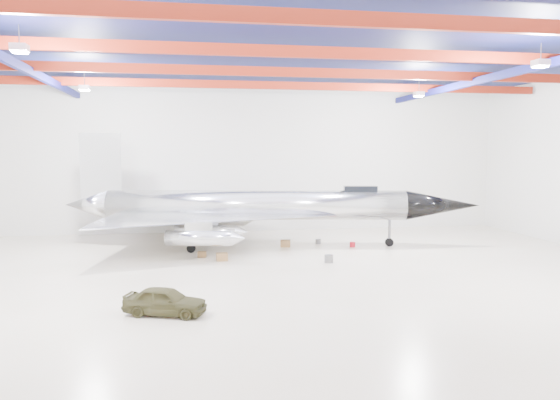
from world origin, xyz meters
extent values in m
plane|color=beige|center=(0.00, 0.00, 0.00)|extent=(40.00, 40.00, 0.00)
plane|color=silver|center=(0.00, 15.00, 5.50)|extent=(40.00, 0.00, 40.00)
plane|color=#0A0F38|center=(0.00, 0.00, 11.00)|extent=(40.00, 40.00, 0.00)
cube|color=maroon|center=(0.00, -9.00, 10.40)|extent=(39.50, 0.25, 0.50)
cube|color=maroon|center=(0.00, -3.00, 10.40)|extent=(39.50, 0.25, 0.50)
cube|color=maroon|center=(0.00, 3.00, 10.40)|extent=(39.50, 0.25, 0.50)
cube|color=maroon|center=(0.00, 9.00, 10.40)|extent=(39.50, 0.25, 0.50)
cube|color=#0E1054|center=(-12.00, 0.00, 10.10)|extent=(0.25, 29.50, 0.40)
cube|color=#0E1054|center=(12.00, 0.00, 10.10)|extent=(0.25, 29.50, 0.40)
cube|color=silver|center=(-10.00, -6.00, 9.70)|extent=(0.55, 0.55, 0.25)
cube|color=silver|center=(10.00, -6.00, 9.70)|extent=(0.55, 0.55, 0.25)
cube|color=silver|center=(-10.00, 6.00, 9.70)|extent=(0.55, 0.55, 0.25)
cube|color=silver|center=(10.00, 6.00, 9.70)|extent=(0.55, 0.55, 0.25)
cylinder|color=silver|center=(0.00, 8.10, 2.67)|extent=(19.12, 5.30, 1.91)
cone|color=black|center=(11.73, 5.96, 2.67)|extent=(5.04, 2.73, 1.91)
cone|color=silver|center=(-10.80, 10.07, 2.67)|extent=(3.16, 2.39, 1.91)
cube|color=silver|center=(-9.86, 9.90, 5.15)|extent=(2.65, 0.59, 4.29)
cube|color=black|center=(6.57, 6.90, 3.67)|extent=(2.20, 1.13, 0.48)
cylinder|color=silver|center=(-3.76, 3.45, 1.34)|extent=(3.72, 1.49, 0.86)
cylinder|color=silver|center=(-3.33, 5.80, 1.34)|extent=(3.72, 1.49, 0.86)
cylinder|color=silver|center=(-2.31, 11.43, 1.34)|extent=(3.72, 1.49, 0.86)
cylinder|color=silver|center=(-1.88, 13.78, 1.34)|extent=(3.72, 1.49, 0.86)
cylinder|color=#59595B|center=(8.45, 6.56, 0.86)|extent=(0.17, 0.17, 1.72)
cylinder|color=black|center=(8.45, 6.56, 0.27)|extent=(0.56, 0.30, 0.53)
cylinder|color=#59595B|center=(-4.19, 6.44, 0.86)|extent=(0.17, 0.17, 1.72)
cylinder|color=black|center=(-4.19, 6.44, 0.27)|extent=(0.56, 0.30, 0.53)
cylinder|color=#59595B|center=(-3.33, 11.13, 0.86)|extent=(0.17, 0.17, 1.72)
cylinder|color=black|center=(-3.33, 11.13, 0.27)|extent=(0.56, 0.30, 0.53)
imported|color=#3B381D|center=(-5.18, -6.21, 0.53)|extent=(3.34, 2.20, 1.06)
cube|color=olive|center=(-3.57, 4.86, 0.16)|extent=(0.53, 0.45, 0.33)
cylinder|color=#59595B|center=(3.29, 2.16, 0.22)|extent=(0.61, 0.61, 0.43)
cube|color=olive|center=(1.80, 7.51, 0.22)|extent=(0.72, 0.62, 0.44)
cylinder|color=#A4101D|center=(6.04, 6.72, 0.16)|extent=(0.47, 0.47, 0.33)
cube|color=olive|center=(-2.49, 3.66, 0.22)|extent=(0.64, 0.53, 0.43)
cylinder|color=#59595B|center=(4.15, 8.32, 0.16)|extent=(0.43, 0.43, 0.31)
camera|label=1|loc=(-4.21, -26.60, 6.08)|focal=35.00mm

